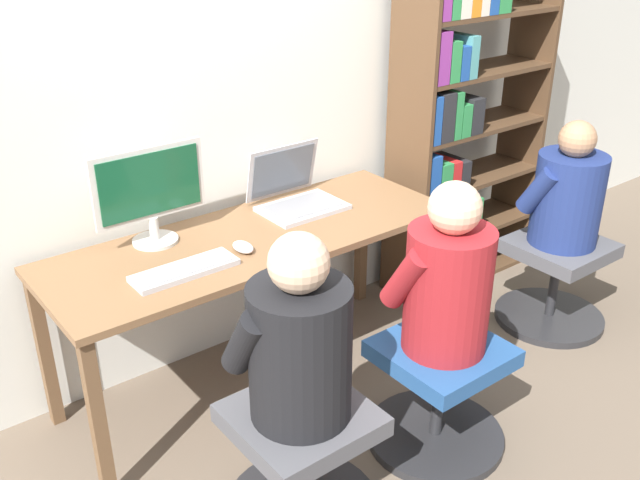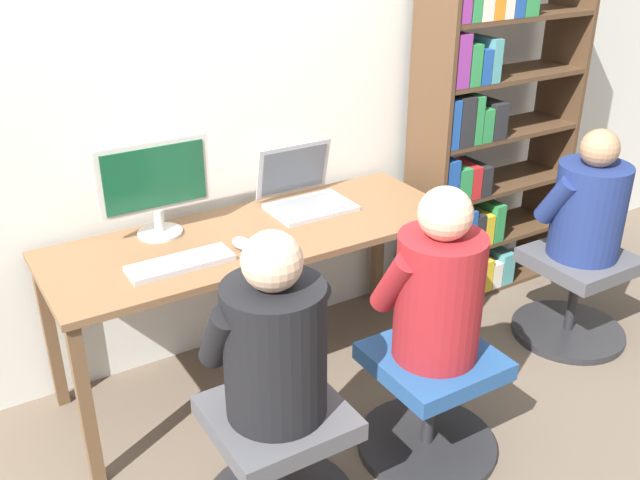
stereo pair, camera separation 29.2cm
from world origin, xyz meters
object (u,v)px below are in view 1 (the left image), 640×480
desktop_monitor (150,193)px  bookshelf (456,139)px  office_chair_right (439,392)px  person_at_monitor (299,341)px  office_chair_side (555,280)px  person_at_laptop (448,280)px  office_chair_left (302,461)px  person_near_shelf (568,193)px  keyboard (185,270)px  laptop (296,195)px

desktop_monitor → bookshelf: 1.72m
office_chair_right → person_at_monitor: person_at_monitor is taller
office_chair_side → person_at_laptop: bearing=-166.6°
office_chair_left → office_chair_side: same height
person_at_monitor → person_near_shelf: 1.83m
keyboard → laptop: bearing=20.3°
keyboard → office_chair_right: size_ratio=0.73×
office_chair_left → person_near_shelf: size_ratio=0.90×
keyboard → office_chair_side: bearing=-11.7°
person_near_shelf → office_chair_side: bearing=-90.0°
bookshelf → office_chair_side: size_ratio=3.22×
office_chair_left → person_at_monitor: person_at_monitor is taller
desktop_monitor → bookshelf: bookshelf is taller
desktop_monitor → keyboard: (-0.03, -0.31, -0.20)m
keyboard → person_at_laptop: person_at_laptop is taller
person_at_monitor → person_near_shelf: person_at_monitor is taller
office_chair_right → bookshelf: (1.02, 0.91, 0.62)m
office_chair_right → person_at_laptop: (0.00, 0.00, 0.51)m
bookshelf → office_chair_side: (0.13, -0.63, -0.62)m
desktop_monitor → office_chair_left: (0.03, -0.96, -0.71)m
bookshelf → person_at_monitor: bearing=-152.3°
desktop_monitor → office_chair_right: size_ratio=0.85×
desktop_monitor → person_at_monitor: (0.03, -0.95, -0.22)m
laptop → person_at_laptop: 0.92m
office_chair_left → office_chair_side: (1.81, 0.26, 0.00)m
desktop_monitor → laptop: (0.68, -0.05, -0.16)m
laptop → office_chair_right: 1.08m
person_near_shelf → person_at_monitor: bearing=-172.0°
office_chair_right → person_at_laptop: size_ratio=0.83×
desktop_monitor → office_chair_left: size_ratio=0.85×
office_chair_side → desktop_monitor: bearing=159.2°
keyboard → office_chair_left: size_ratio=0.73×
keyboard → bookshelf: 1.77m
office_chair_left → office_chair_side: bearing=8.0°
keyboard → person_near_shelf: (1.88, -0.38, -0.03)m
office_chair_side → laptop: bearing=150.8°
keyboard → office_chair_side: size_ratio=0.73×
desktop_monitor → person_near_shelf: bearing=-20.7°
office_chair_left → person_at_laptop: (0.66, -0.02, 0.51)m
office_chair_right → laptop: bearing=91.2°
office_chair_left → bookshelf: 2.00m
laptop → bookshelf: 1.04m
person_at_monitor → office_chair_left: bearing=-90.0°
office_chair_right → person_near_shelf: size_ratio=0.90×
person_at_monitor → bookshelf: bearing=27.7°
person_at_monitor → person_at_laptop: 0.66m
office_chair_left → office_chair_right: (0.66, -0.02, 0.00)m
laptop → office_chair_side: size_ratio=0.66×
person_at_laptop → office_chair_side: bearing=13.4°
laptop → person_at_laptop: person_at_laptop is taller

